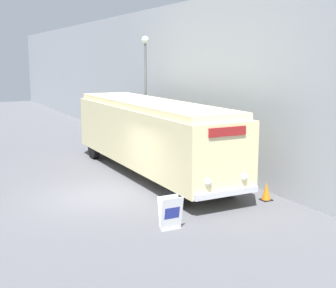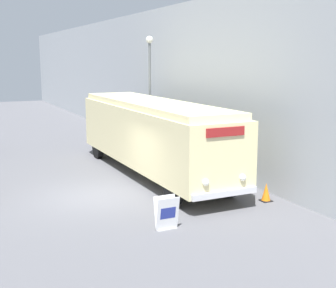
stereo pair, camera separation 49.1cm
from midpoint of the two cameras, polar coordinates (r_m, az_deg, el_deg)
ground_plane at (r=16.58m, az=-9.83°, el=-6.45°), size 80.00×80.00×0.00m
building_wall_right at (r=27.37m, az=-4.47°, el=8.02°), size 0.30×60.00×7.31m
vintage_bus at (r=19.22m, az=-2.92°, el=1.36°), size 2.45×11.19×3.06m
sign_board at (r=13.30m, az=-0.76°, el=-8.46°), size 0.66×0.36×0.95m
streetlamp at (r=23.28m, az=-3.37°, el=8.09°), size 0.36×0.36×5.85m
traffic_cone at (r=16.27m, az=11.05°, el=-5.70°), size 0.36×0.36×0.62m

